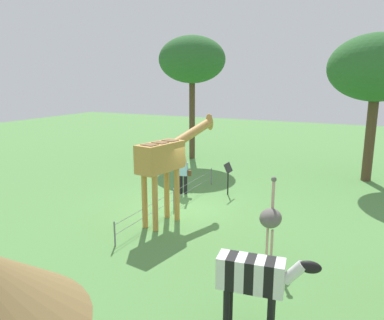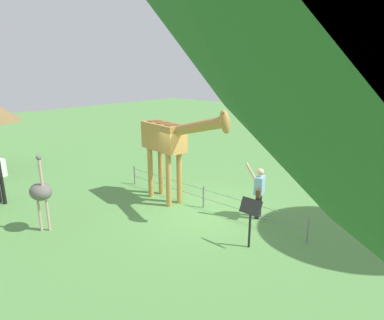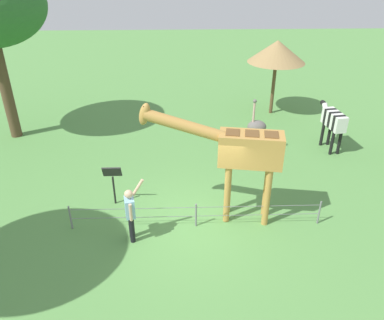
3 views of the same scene
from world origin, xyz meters
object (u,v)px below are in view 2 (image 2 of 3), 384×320
at_px(ostrich, 41,192).
at_px(info_sign, 250,213).
at_px(giraffe, 170,141).
at_px(visitor, 259,190).

xyz_separation_m(ostrich, info_sign, (4.86, 2.98, -0.23)).
distance_m(ostrich, info_sign, 5.71).
distance_m(giraffe, visitor, 3.26).
bearing_deg(visitor, ostrich, -131.61).
height_order(visitor, ostrich, ostrich).
bearing_deg(giraffe, visitor, 17.34).
distance_m(giraffe, info_sign, 3.86).
bearing_deg(info_sign, ostrich, -148.44).
xyz_separation_m(giraffe, visitor, (2.87, 0.90, -1.27)).
height_order(ostrich, info_sign, ostrich).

